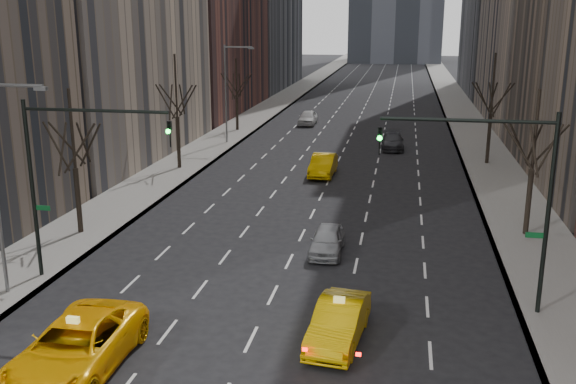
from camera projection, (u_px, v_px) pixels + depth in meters
The scene contains 17 objects.
sidewalk_left at pixel (270, 108), 84.67m from camera, with size 4.50×320.00×0.15m, color slate.
sidewalk_right at pixel (461, 112), 80.46m from camera, with size 4.50×320.00×0.15m, color slate.
tree_lw_b at pixel (75, 168), 34.29m from camera, with size 3.36×3.50×7.82m.
tree_lw_c at pixel (177, 118), 49.41m from camera, with size 3.36×3.50×8.74m.
tree_lw_d at pixel (237, 97), 66.62m from camera, with size 3.36×3.50×7.36m.
tree_rw_b at pixel (532, 170), 33.97m from camera, with size 3.36×3.50×7.82m.
tree_rw_c at pixel (491, 115), 50.98m from camera, with size 3.36×3.50×8.74m.
traffic_mast_left at pixel (65, 162), 27.63m from camera, with size 6.69×0.39×8.00m.
traffic_mast_right at pixel (505, 180), 24.50m from camera, with size 6.69×0.39×8.00m.
streetlight_near at pixel (1, 168), 26.00m from camera, with size 2.83×0.22×9.00m.
streetlight_far at pixel (229, 84), 59.24m from camera, with size 2.83×0.22×9.00m.
taxi_suv at pixel (76, 347), 21.32m from camera, with size 2.97×6.44×1.79m, color #FEB305.
taxi_sedan at pixel (339, 322), 23.38m from camera, with size 1.63×4.68×1.54m, color #DFAD04.
silver_sedan_ahead at pixel (327, 240), 32.26m from camera, with size 1.60×3.97×1.35m, color gray.
far_taxi at pixel (323, 165), 48.26m from camera, with size 1.69×4.83×1.59m, color #DCA504.
far_suv_grey at pixel (393, 141), 58.11m from camera, with size 1.99×4.90×1.42m, color #2C2D31.
far_car_white at pixel (308, 118), 71.42m from camera, with size 1.84×4.57×1.56m, color silver.
Camera 1 is at (5.17, -12.86, 11.47)m, focal length 40.00 mm.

